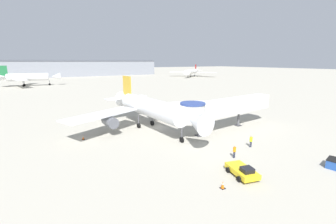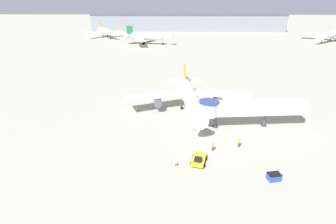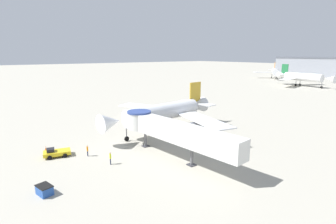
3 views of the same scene
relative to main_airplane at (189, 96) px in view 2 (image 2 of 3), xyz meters
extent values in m
plane|color=#A8A393|center=(1.34, 0.07, -3.98)|extent=(800.00, 800.00, 0.00)
cylinder|color=silver|center=(0.07, -0.68, 0.13)|extent=(5.11, 17.83, 3.41)
cone|color=silver|center=(1.24, -12.65, 0.13)|extent=(3.76, 4.07, 3.41)
cone|color=silver|center=(-0.91, 9.26, 0.13)|extent=(3.89, 5.42, 3.41)
cube|color=silver|center=(-8.66, 1.12, -0.46)|extent=(14.16, 9.33, 0.22)
cube|color=silver|center=(8.27, 2.79, -0.46)|extent=(14.20, 7.05, 0.22)
cube|color=gold|center=(-0.88, 9.00, 3.20)|extent=(0.57, 3.45, 4.43)
cube|color=silver|center=(-0.93, 9.51, 0.73)|extent=(9.44, 3.30, 0.18)
cylinder|color=#565960|center=(-7.47, 0.17, -1.65)|extent=(2.20, 3.60, 1.88)
cylinder|color=#565960|center=(7.30, 1.62, -1.65)|extent=(2.20, 3.60, 1.88)
cylinder|color=#4C4C51|center=(0.93, -9.48, -2.55)|extent=(0.18, 0.18, 1.96)
cylinder|color=black|center=(0.93, -9.48, -3.53)|extent=(0.35, 0.92, 0.90)
cylinder|color=#4C4C51|center=(-1.67, 1.36, -2.55)|extent=(0.22, 0.22, 1.96)
cylinder|color=black|center=(-1.67, 1.36, -3.53)|extent=(0.49, 0.93, 0.90)
cylinder|color=#4C4C51|center=(1.38, 1.66, -2.55)|extent=(0.22, 0.22, 1.96)
cylinder|color=black|center=(1.38, 1.66, -3.53)|extent=(0.49, 0.93, 0.90)
cube|color=silver|center=(13.90, -7.43, 0.26)|extent=(20.62, 4.54, 2.80)
cylinder|color=silver|center=(3.71, -8.40, 0.26)|extent=(3.90, 3.90, 2.80)
cylinder|color=navy|center=(3.71, -8.40, 1.81)|extent=(4.10, 4.09, 0.30)
cylinder|color=#56565B|center=(5.34, -8.25, -2.56)|extent=(0.44, 0.44, 2.84)
cube|color=#333338|center=(5.34, -8.25, -3.92)|extent=(1.10, 1.10, 0.12)
cylinder|color=#56565B|center=(15.94, -7.23, -2.56)|extent=(0.44, 0.44, 2.84)
cube|color=#333338|center=(15.94, -7.23, -3.92)|extent=(1.10, 1.10, 0.12)
cube|color=yellow|center=(0.83, -21.55, -3.39)|extent=(2.90, 4.29, 0.57)
cube|color=black|center=(0.62, -22.40, -2.85)|extent=(1.44, 1.35, 0.51)
cylinder|color=black|center=(-0.43, -22.35, -3.67)|extent=(0.46, 0.69, 0.63)
cylinder|color=black|center=(1.58, -22.84, -3.67)|extent=(0.46, 0.69, 0.63)
cylinder|color=black|center=(0.09, -20.26, -3.67)|extent=(0.46, 0.69, 0.63)
cylinder|color=black|center=(2.09, -20.75, -3.67)|extent=(0.46, 0.69, 0.63)
cube|color=#234C9E|center=(11.82, -25.81, -3.47)|extent=(2.07, 1.65, 1.02)
cube|color=black|center=(11.82, -25.81, -2.92)|extent=(2.20, 1.75, 0.08)
cube|color=black|center=(12.38, -0.35, -3.96)|extent=(0.41, 0.41, 0.04)
cone|color=orange|center=(12.38, -0.35, -3.62)|extent=(0.28, 0.28, 0.64)
cylinder|color=white|center=(12.38, -0.35, -3.55)|extent=(0.16, 0.16, 0.08)
cube|color=black|center=(-2.84, -22.38, -3.96)|extent=(0.47, 0.47, 0.04)
cone|color=orange|center=(-2.84, -22.38, -3.57)|extent=(0.32, 0.32, 0.74)
cylinder|color=white|center=(-2.84, -22.38, -3.49)|extent=(0.18, 0.18, 0.09)
cube|color=black|center=(-12.11, -0.10, -3.96)|extent=(0.43, 0.43, 0.04)
cone|color=orange|center=(-12.11, -0.10, -3.60)|extent=(0.30, 0.30, 0.68)
cylinder|color=white|center=(-12.11, -0.10, -3.52)|extent=(0.16, 0.16, 0.08)
cylinder|color=#1E2338|center=(8.74, -16.32, -3.54)|extent=(0.13, 0.13, 0.89)
cylinder|color=#1E2338|center=(8.56, -16.27, -3.54)|extent=(0.13, 0.13, 0.89)
cube|color=#D1E019|center=(8.65, -16.29, -2.74)|extent=(0.40, 0.30, 0.71)
sphere|color=tan|center=(8.65, -16.29, -2.26)|extent=(0.24, 0.24, 0.24)
cylinder|color=#1E2338|center=(3.56, -17.76, -3.56)|extent=(0.12, 0.12, 0.85)
cylinder|color=#1E2338|center=(3.74, -17.78, -3.56)|extent=(0.12, 0.12, 0.85)
cube|color=orange|center=(3.65, -17.77, -2.79)|extent=(0.36, 0.24, 0.68)
sphere|color=tan|center=(3.65, -17.77, -2.34)|extent=(0.23, 0.23, 0.23)
cylinder|color=white|center=(-20.38, 98.93, 0.62)|extent=(18.73, 5.60, 3.77)
cone|color=white|center=(-7.64, 97.65, 0.62)|extent=(4.50, 4.17, 3.77)
cone|color=white|center=(-30.87, 99.99, 0.62)|extent=(6.00, 4.32, 3.77)
cube|color=white|center=(-23.68, 91.08, -0.04)|extent=(7.07, 13.19, 0.22)
cube|color=white|center=(-22.05, 107.28, -0.04)|extent=(9.18, 13.28, 0.22)
cube|color=#1E6638|center=(-30.59, 99.96, 4.01)|extent=(3.68, 0.61, 4.90)
cube|color=white|center=(-31.15, 100.02, 1.28)|extent=(3.41, 8.73, 0.18)
cylinder|color=#4C4C51|center=(-11.08, 97.99, -2.35)|extent=(0.18, 0.18, 2.17)
cylinder|color=black|center=(-11.08, 97.99, -3.43)|extent=(1.12, 0.37, 1.10)
cylinder|color=#4C4C51|center=(-22.85, 97.47, -2.35)|extent=(0.22, 0.22, 2.17)
cylinder|color=black|center=(-22.85, 97.47, -3.43)|extent=(1.13, 0.51, 1.10)
cylinder|color=#4C4C51|center=(-22.51, 100.85, -2.35)|extent=(0.22, 0.22, 2.17)
cylinder|color=black|center=(-22.51, 100.85, -3.43)|extent=(1.13, 0.51, 1.10)
cylinder|color=white|center=(93.34, 112.44, 0.37)|extent=(23.14, 20.45, 3.54)
cone|color=white|center=(80.36, 101.38, 0.37)|extent=(5.25, 5.21, 3.54)
cube|color=white|center=(89.10, 122.97, -0.25)|extent=(18.40, 14.41, 0.22)
cylinder|color=#4C4C51|center=(83.40, 103.97, -2.42)|extent=(0.18, 0.18, 2.03)
cylinder|color=black|center=(83.40, 103.97, -3.43)|extent=(1.01, 0.91, 1.10)
cylinder|color=#4C4C51|center=(94.91, 115.87, -2.42)|extent=(0.22, 0.22, 2.03)
cylinder|color=black|center=(94.91, 115.87, -3.43)|extent=(1.10, 1.02, 1.10)
cylinder|color=#4C4C51|center=(96.98, 113.45, -2.42)|extent=(0.22, 0.22, 2.03)
cylinder|color=black|center=(96.98, 113.45, -3.43)|extent=(1.10, 1.02, 1.10)
cylinder|color=silver|center=(-51.57, 126.22, 0.51)|extent=(12.21, 15.88, 3.66)
cone|color=silver|center=(-45.08, 116.39, 0.51)|extent=(5.28, 5.38, 3.66)
cone|color=silver|center=(-56.86, 134.22, 0.51)|extent=(6.09, 6.61, 3.66)
cube|color=silver|center=(-59.02, 123.99, -0.13)|extent=(10.26, 11.38, 0.22)
cube|color=silver|center=(-46.60, 132.19, -0.13)|extent=(11.93, 7.02, 0.22)
cube|color=orange|center=(-56.71, 133.99, 3.80)|extent=(2.07, 2.97, 4.76)
cube|color=silver|center=(-57.01, 134.45, 1.15)|extent=(7.68, 6.19, 0.18)
cylinder|color=#4C4C51|center=(-46.88, 119.11, -2.38)|extent=(0.18, 0.18, 2.11)
cylinder|color=black|center=(-46.88, 119.11, -3.43)|extent=(0.82, 1.06, 1.10)
cylinder|color=#4C4C51|center=(-54.09, 127.05, -2.38)|extent=(0.22, 0.22, 2.11)
cylinder|color=black|center=(-54.09, 127.05, -3.43)|extent=(0.94, 1.14, 1.10)
cylinder|color=#4C4C51|center=(-51.34, 128.86, -2.38)|extent=(0.22, 0.22, 2.11)
cylinder|color=black|center=(-51.34, 128.86, -3.43)|extent=(0.94, 1.14, 1.10)
cube|color=gray|center=(5.86, 175.07, 2.25)|extent=(156.89, 26.95, 12.46)
cube|color=#4C515B|center=(5.86, 175.07, 9.08)|extent=(156.89, 27.49, 1.20)
camera|label=1|loc=(-17.92, -37.03, 8.49)|focal=24.00mm
camera|label=2|loc=(-3.16, -58.60, 21.37)|focal=28.00mm
camera|label=3|loc=(41.60, -31.00, 11.52)|focal=28.00mm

